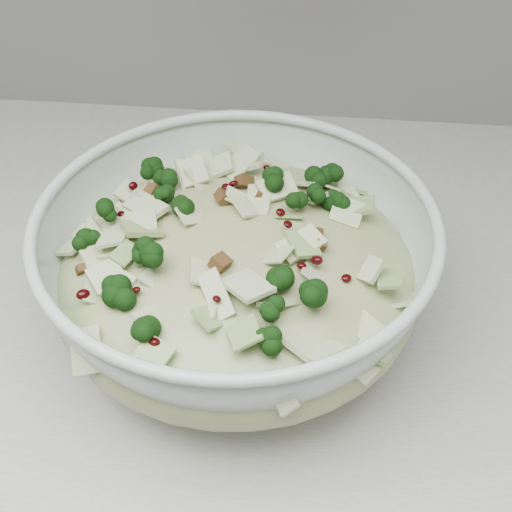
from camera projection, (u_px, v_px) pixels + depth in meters
The scene contains 3 objects.
counter at pixel (369, 502), 0.99m from camera, with size 3.60×0.60×0.90m, color silver.
mixing_bowl at pixel (237, 274), 0.59m from camera, with size 0.35×0.35×0.13m.
salad at pixel (236, 255), 0.57m from camera, with size 0.40×0.40×0.13m.
Camera 1 is at (-0.11, 1.18, 1.37)m, focal length 50.00 mm.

